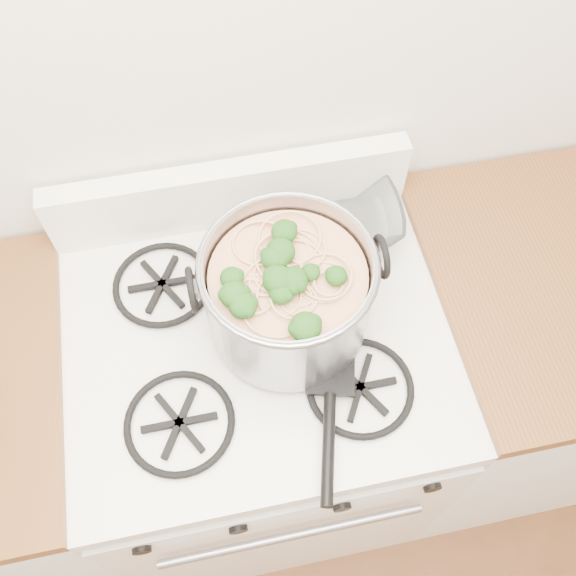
{
  "coord_description": "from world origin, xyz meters",
  "views": [
    {
      "loc": [
        -0.05,
        0.71,
        2.04
      ],
      "look_at": [
        0.07,
        1.28,
        1.05
      ],
      "focal_mm": 40.0,
      "sensor_mm": 36.0,
      "label": 1
    }
  ],
  "objects_px": {
    "stock_pot": "(288,294)",
    "spatula": "(331,366)",
    "glass_bowl": "(334,219)",
    "gas_range": "(265,416)"
  },
  "relations": [
    {
      "from": "stock_pot",
      "to": "glass_bowl",
      "type": "distance_m",
      "value": 0.27
    },
    {
      "from": "stock_pot",
      "to": "spatula",
      "type": "xyz_separation_m",
      "value": [
        0.06,
        -0.12,
        -0.09
      ]
    },
    {
      "from": "gas_range",
      "to": "glass_bowl",
      "type": "height_order",
      "value": "glass_bowl"
    },
    {
      "from": "gas_range",
      "to": "spatula",
      "type": "xyz_separation_m",
      "value": [
        0.12,
        -0.1,
        0.5
      ]
    },
    {
      "from": "spatula",
      "to": "glass_bowl",
      "type": "xyz_separation_m",
      "value": [
        0.09,
        0.33,
        0.0
      ]
    },
    {
      "from": "gas_range",
      "to": "spatula",
      "type": "distance_m",
      "value": 0.52
    },
    {
      "from": "stock_pot",
      "to": "spatula",
      "type": "distance_m",
      "value": 0.16
    },
    {
      "from": "stock_pot",
      "to": "glass_bowl",
      "type": "bearing_deg",
      "value": 55.51
    },
    {
      "from": "gas_range",
      "to": "glass_bowl",
      "type": "distance_m",
      "value": 0.59
    },
    {
      "from": "stock_pot",
      "to": "spatula",
      "type": "height_order",
      "value": "stock_pot"
    }
  ]
}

